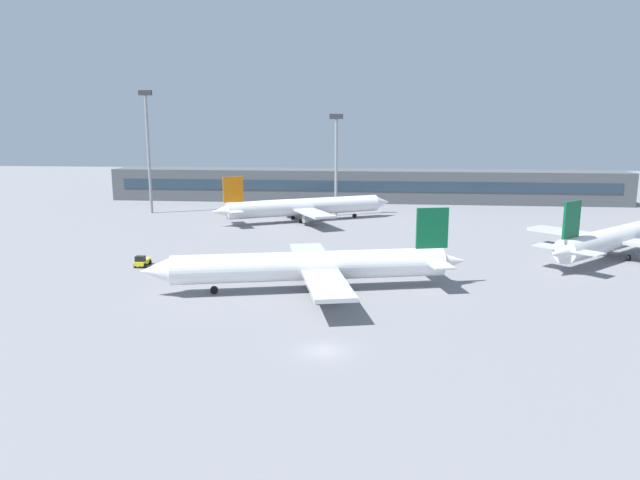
{
  "coord_description": "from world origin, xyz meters",
  "views": [
    {
      "loc": [
        5.28,
        -52.93,
        21.53
      ],
      "look_at": [
        -4.62,
        40.0,
        3.0
      ],
      "focal_mm": 32.61,
      "sensor_mm": 36.0,
      "label": 1
    }
  ],
  "objects_px": {
    "floodlight_tower_west": "(336,157)",
    "floodlight_tower_east": "(148,144)",
    "airplane_near": "(308,266)",
    "airplane_mid": "(620,237)",
    "airplane_far": "(306,207)",
    "baggage_tug_yellow": "(142,261)"
  },
  "relations": [
    {
      "from": "airplane_near",
      "to": "airplane_mid",
      "type": "xyz_separation_m",
      "value": [
        49.03,
        25.6,
        -0.01
      ]
    },
    {
      "from": "airplane_far",
      "to": "airplane_near",
      "type": "bearing_deg",
      "value": -82.23
    },
    {
      "from": "airplane_mid",
      "to": "baggage_tug_yellow",
      "type": "xyz_separation_m",
      "value": [
        -76.39,
        -15.17,
        -2.46
      ]
    },
    {
      "from": "airplane_mid",
      "to": "baggage_tug_yellow",
      "type": "distance_m",
      "value": 77.92
    },
    {
      "from": "baggage_tug_yellow",
      "to": "floodlight_tower_west",
      "type": "bearing_deg",
      "value": 64.73
    },
    {
      "from": "floodlight_tower_east",
      "to": "airplane_mid",
      "type": "bearing_deg",
      "value": -21.85
    },
    {
      "from": "airplane_near",
      "to": "airplane_mid",
      "type": "relative_size",
      "value": 1.29
    },
    {
      "from": "airplane_near",
      "to": "floodlight_tower_east",
      "type": "height_order",
      "value": "floodlight_tower_east"
    },
    {
      "from": "floodlight_tower_west",
      "to": "floodlight_tower_east",
      "type": "bearing_deg",
      "value": -178.96
    },
    {
      "from": "airplane_far",
      "to": "floodlight_tower_west",
      "type": "bearing_deg",
      "value": 55.85
    },
    {
      "from": "airplane_near",
      "to": "floodlight_tower_east",
      "type": "xyz_separation_m",
      "value": [
        -47.51,
        64.32,
        13.69
      ]
    },
    {
      "from": "airplane_mid",
      "to": "baggage_tug_yellow",
      "type": "relative_size",
      "value": 8.99
    },
    {
      "from": "airplane_far",
      "to": "floodlight_tower_west",
      "type": "relative_size",
      "value": 1.64
    },
    {
      "from": "airplane_far",
      "to": "baggage_tug_yellow",
      "type": "distance_m",
      "value": 49.8
    },
    {
      "from": "airplane_mid",
      "to": "airplane_far",
      "type": "relative_size",
      "value": 0.84
    },
    {
      "from": "airplane_mid",
      "to": "floodlight_tower_east",
      "type": "xyz_separation_m",
      "value": [
        -96.54,
        38.71,
        13.7
      ]
    },
    {
      "from": "floodlight_tower_east",
      "to": "airplane_far",
      "type": "bearing_deg",
      "value": -11.64
    },
    {
      "from": "airplane_mid",
      "to": "floodlight_tower_west",
      "type": "relative_size",
      "value": 1.37
    },
    {
      "from": "airplane_far",
      "to": "airplane_mid",
      "type": "bearing_deg",
      "value": -28.29
    },
    {
      "from": "floodlight_tower_east",
      "to": "baggage_tug_yellow",
      "type": "bearing_deg",
      "value": -69.49
    },
    {
      "from": "floodlight_tower_west",
      "to": "floodlight_tower_east",
      "type": "relative_size",
      "value": 0.81
    },
    {
      "from": "airplane_mid",
      "to": "floodlight_tower_east",
      "type": "relative_size",
      "value": 1.11
    }
  ]
}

